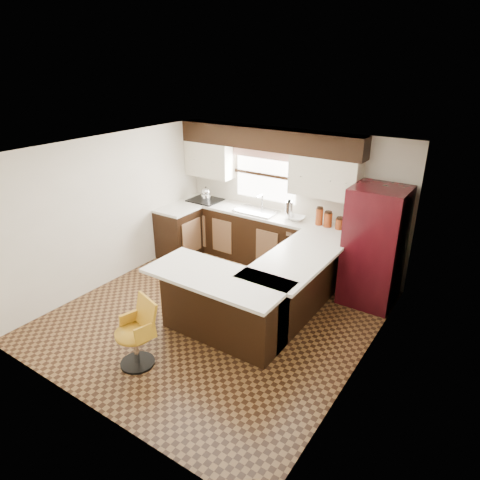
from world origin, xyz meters
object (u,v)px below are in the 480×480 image
Objects in this scene: refrigerator at (374,247)px; bar_chair at (134,335)px; peninsula_long at (293,287)px; peninsula_return at (223,306)px.

refrigerator reaches higher than bar_chair.
refrigerator is 3.60m from bar_chair.
refrigerator is at bearing 51.94° from peninsula_long.
refrigerator is at bearing 75.65° from bar_chair.
peninsula_return is at bearing -123.55° from refrigerator.
peninsula_long is 2.30m from bar_chair.
peninsula_long is at bearing 79.51° from bar_chair.
peninsula_long and peninsula_return have the same top height.
peninsula_long is 1.36m from refrigerator.
bar_chair is (-1.05, -2.04, -0.02)m from peninsula_long.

